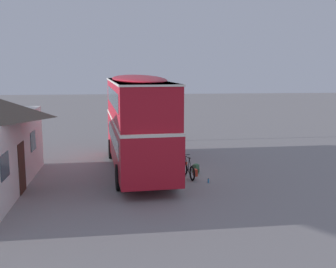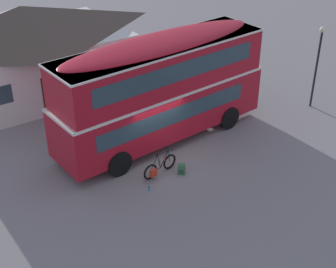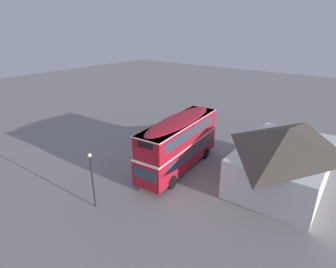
{
  "view_description": "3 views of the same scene",
  "coord_description": "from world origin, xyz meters",
  "px_view_note": "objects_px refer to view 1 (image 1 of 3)",
  "views": [
    {
      "loc": [
        -19.42,
        1.68,
        5.2
      ],
      "look_at": [
        -0.18,
        -0.29,
        2.04
      ],
      "focal_mm": 44.27,
      "sensor_mm": 36.0,
      "label": 1
    },
    {
      "loc": [
        -9.47,
        -15.24,
        11.68
      ],
      "look_at": [
        -0.18,
        -1.16,
        1.73
      ],
      "focal_mm": 52.56,
      "sensor_mm": 36.0,
      "label": 2
    },
    {
      "loc": [
        18.66,
        13.45,
        12.0
      ],
      "look_at": [
        -0.47,
        -1.22,
        2.31
      ],
      "focal_mm": 28.76,
      "sensor_mm": 36.0,
      "label": 3
    }
  ],
  "objects_px": {
    "touring_bicycle": "(189,170)",
    "street_lamp": "(156,104)",
    "water_bottle_blue_sports": "(208,181)",
    "double_decker_bus": "(138,119)",
    "backpack_on_ground": "(196,168)"
  },
  "relations": [
    {
      "from": "backpack_on_ground",
      "to": "water_bottle_blue_sports",
      "type": "bearing_deg",
      "value": -170.73
    },
    {
      "from": "double_decker_bus",
      "to": "touring_bicycle",
      "type": "xyz_separation_m",
      "value": [
        -1.63,
        -2.35,
        -2.27
      ]
    },
    {
      "from": "double_decker_bus",
      "to": "water_bottle_blue_sports",
      "type": "bearing_deg",
      "value": -129.88
    },
    {
      "from": "touring_bicycle",
      "to": "street_lamp",
      "type": "relative_size",
      "value": 0.41
    },
    {
      "from": "backpack_on_ground",
      "to": "water_bottle_blue_sports",
      "type": "distance_m",
      "value": 1.77
    },
    {
      "from": "water_bottle_blue_sports",
      "to": "double_decker_bus",
      "type": "bearing_deg",
      "value": 50.12
    },
    {
      "from": "touring_bicycle",
      "to": "street_lamp",
      "type": "bearing_deg",
      "value": 5.06
    },
    {
      "from": "touring_bicycle",
      "to": "water_bottle_blue_sports",
      "type": "xyz_separation_m",
      "value": [
        -0.94,
        -0.73,
        -0.27
      ]
    },
    {
      "from": "touring_bicycle",
      "to": "street_lamp",
      "type": "distance_m",
      "value": 10.13
    },
    {
      "from": "double_decker_bus",
      "to": "street_lamp",
      "type": "xyz_separation_m",
      "value": [
        8.2,
        -1.48,
        -0.0
      ]
    },
    {
      "from": "double_decker_bus",
      "to": "water_bottle_blue_sports",
      "type": "height_order",
      "value": "double_decker_bus"
    },
    {
      "from": "backpack_on_ground",
      "to": "water_bottle_blue_sports",
      "type": "height_order",
      "value": "backpack_on_ground"
    },
    {
      "from": "double_decker_bus",
      "to": "backpack_on_ground",
      "type": "xyz_separation_m",
      "value": [
        -0.84,
        -2.8,
        -2.39
      ]
    },
    {
      "from": "touring_bicycle",
      "to": "water_bottle_blue_sports",
      "type": "distance_m",
      "value": 1.22
    },
    {
      "from": "double_decker_bus",
      "to": "water_bottle_blue_sports",
      "type": "xyz_separation_m",
      "value": [
        -2.57,
        -3.08,
        -2.54
      ]
    }
  ]
}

